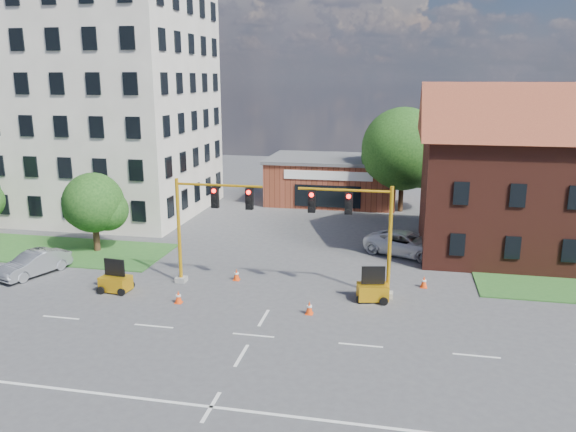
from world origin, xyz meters
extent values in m
plane|color=#454548|center=(0.00, 0.00, 0.00)|extent=(120.00, 120.00, 0.00)
cube|color=#275B22|center=(-20.00, 10.00, 0.04)|extent=(22.00, 6.00, 0.08)
cube|color=beige|center=(-20.00, 22.00, 10.00)|extent=(18.00, 15.00, 20.00)
cube|color=brown|center=(0.00, 30.00, 2.00)|extent=(12.00, 8.00, 4.00)
cube|color=#535355|center=(0.00, 30.00, 4.15)|extent=(12.40, 8.40, 0.30)
cube|color=white|center=(0.00, 25.95, 3.20)|extent=(8.00, 0.10, 0.80)
cube|color=black|center=(0.00, 25.95, 1.30)|extent=(6.00, 0.10, 2.00)
cylinder|color=#3D2316|center=(6.50, 27.00, 2.00)|extent=(0.44, 0.44, 3.99)
sphere|color=#163B12|center=(6.50, 27.00, 5.63)|extent=(7.30, 7.30, 7.30)
sphere|color=#163B12|center=(7.96, 27.30, 4.72)|extent=(5.11, 5.11, 5.11)
cylinder|color=#3D2316|center=(-14.00, 10.50, 1.23)|extent=(0.44, 0.44, 2.46)
sphere|color=#163B12|center=(-14.00, 10.50, 3.46)|extent=(4.09, 4.09, 4.09)
sphere|color=#163B12|center=(-13.18, 10.80, 2.90)|extent=(2.87, 2.87, 2.87)
cube|color=gray|center=(-6.00, 6.00, 0.15)|extent=(0.60, 0.60, 0.30)
cylinder|color=#ECA613|center=(-6.00, 6.00, 3.10)|extent=(0.20, 0.20, 6.20)
cylinder|color=#ECA613|center=(-3.50, 6.00, 5.90)|extent=(5.00, 0.14, 0.14)
cube|color=black|center=(-3.75, 6.00, 5.20)|extent=(0.40, 0.32, 1.20)
cube|color=black|center=(-1.75, 6.00, 5.20)|extent=(0.40, 0.32, 1.20)
sphere|color=#FF0C07|center=(-3.75, 5.82, 5.60)|extent=(0.24, 0.24, 0.24)
cube|color=gray|center=(6.00, 6.00, 0.15)|extent=(0.60, 0.60, 0.30)
cylinder|color=#ECA613|center=(6.00, 6.00, 3.10)|extent=(0.20, 0.20, 6.20)
cylinder|color=#ECA613|center=(3.50, 6.00, 5.90)|extent=(5.00, 0.14, 0.14)
cube|color=black|center=(3.75, 6.00, 5.20)|extent=(0.40, 0.32, 1.20)
cube|color=black|center=(1.75, 6.00, 5.20)|extent=(0.40, 0.32, 1.20)
sphere|color=#FF0C07|center=(3.75, 5.82, 5.60)|extent=(0.24, 0.24, 0.24)
cube|color=#ECA613|center=(-9.03, 3.84, 0.49)|extent=(1.71, 1.23, 0.80)
cube|color=black|center=(-9.03, 3.84, 1.43)|extent=(1.25, 0.24, 0.98)
cube|color=#ECA613|center=(5.22, 5.39, 0.50)|extent=(1.82, 1.40, 0.81)
cube|color=black|center=(5.22, 5.39, 1.44)|extent=(1.26, 0.37, 0.99)
cube|color=#FF430D|center=(-4.92, 2.96, 0.02)|extent=(0.38, 0.38, 0.04)
cone|color=#FF430D|center=(-4.92, 2.96, 0.35)|extent=(0.40, 0.40, 0.70)
cylinder|color=white|center=(-4.92, 2.96, 0.42)|extent=(0.27, 0.27, 0.09)
cube|color=#FF430D|center=(-2.89, 6.94, 0.02)|extent=(0.38, 0.38, 0.04)
cone|color=#FF430D|center=(-2.89, 6.94, 0.35)|extent=(0.40, 0.40, 0.70)
cylinder|color=white|center=(-2.89, 6.94, 0.42)|extent=(0.27, 0.27, 0.09)
cube|color=#FF430D|center=(2.17, 2.94, 0.02)|extent=(0.38, 0.38, 0.04)
cone|color=#FF430D|center=(2.17, 2.94, 0.35)|extent=(0.40, 0.40, 0.70)
cylinder|color=white|center=(2.17, 2.94, 0.42)|extent=(0.27, 0.27, 0.09)
cube|color=#FF430D|center=(8.00, 7.92, 0.02)|extent=(0.38, 0.38, 0.04)
cone|color=#FF430D|center=(8.00, 7.92, 0.35)|extent=(0.40, 0.40, 0.70)
cylinder|color=white|center=(8.00, 7.92, 0.42)|extent=(0.27, 0.27, 0.09)
imported|color=white|center=(7.02, 13.93, 0.79)|extent=(6.25, 4.57, 1.58)
imported|color=#96999D|center=(-15.23, 5.38, 0.73)|extent=(2.93, 4.68, 1.46)
camera|label=1|loc=(6.41, -23.32, 11.72)|focal=35.00mm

